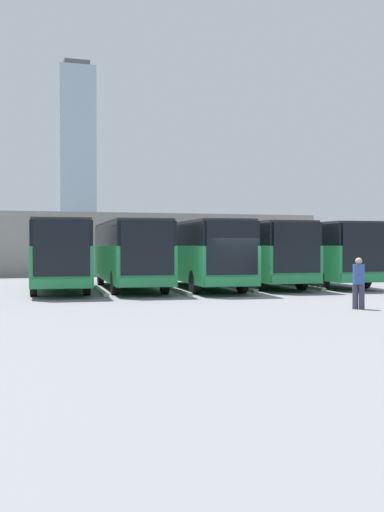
% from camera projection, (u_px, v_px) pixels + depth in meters
% --- Properties ---
extents(ground_plane, '(600.00, 600.00, 0.00)m').
position_uv_depth(ground_plane, '(238.00, 296.00, 27.59)').
color(ground_plane, gray).
extents(bus_0, '(3.43, 11.53, 3.35)m').
position_uv_depth(bus_0, '(315.00, 251.00, 35.39)').
color(bus_0, '#238447').
rests_on(bus_0, ground_plane).
extents(curb_divider_0, '(0.69, 5.72, 0.15)m').
position_uv_depth(curb_divider_0, '(300.00, 286.00, 33.29)').
color(curb_divider_0, '#B2B2AD').
rests_on(curb_divider_0, ground_plane).
extents(bus_1, '(3.43, 11.53, 3.35)m').
position_uv_depth(bus_1, '(256.00, 251.00, 34.36)').
color(bus_1, '#238447').
rests_on(bus_1, ground_plane).
extents(curb_divider_1, '(0.69, 5.72, 0.15)m').
position_uv_depth(curb_divider_1, '(238.00, 287.00, 32.27)').
color(curb_divider_1, '#B2B2AD').
rests_on(curb_divider_1, ground_plane).
extents(bus_2, '(3.43, 11.53, 3.35)m').
position_uv_depth(bus_2, '(200.00, 252.00, 32.42)').
color(bus_2, '#238447').
rests_on(bus_2, ground_plane).
extents(curb_divider_2, '(0.69, 5.72, 0.15)m').
position_uv_depth(curb_divider_2, '(176.00, 290.00, 30.33)').
color(curb_divider_2, '#B2B2AD').
rests_on(curb_divider_2, ground_plane).
extents(bus_3, '(3.43, 11.53, 3.35)m').
position_uv_depth(bus_3, '(129.00, 252.00, 32.03)').
color(bus_3, '#238447').
rests_on(bus_3, ground_plane).
extents(curb_divider_3, '(0.69, 5.72, 0.15)m').
position_uv_depth(curb_divider_3, '(100.00, 291.00, 29.93)').
color(curb_divider_3, '#B2B2AD').
rests_on(curb_divider_3, ground_plane).
extents(bus_4, '(3.43, 11.53, 3.35)m').
position_uv_depth(bus_4, '(58.00, 252.00, 31.14)').
color(bus_4, '#238447').
rests_on(bus_4, ground_plane).
extents(pedestrian, '(0.56, 0.56, 1.78)m').
position_uv_depth(pedestrian, '(359.00, 281.00, 22.12)').
color(pedestrian, '#38384C').
rests_on(pedestrian, ground_plane).
extents(station_building, '(28.34, 13.56, 4.52)m').
position_uv_depth(station_building, '(122.00, 244.00, 51.18)').
color(station_building, gray).
rests_on(station_building, ground_plane).
extents(office_tower, '(14.53, 14.53, 76.53)m').
position_uv_depth(office_tower, '(76.00, 158.00, 262.21)').
color(office_tower, '#93A8B7').
rests_on(office_tower, ground_plane).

